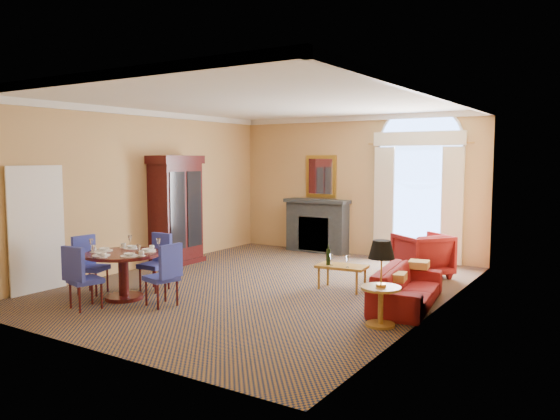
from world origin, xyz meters
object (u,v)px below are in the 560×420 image
Objects in this scene: armchair at (422,255)px; dining_table at (123,264)px; side_table at (381,272)px; sofa at (407,287)px; armoire at (176,212)px; coffee_table at (341,266)px.

dining_table is at bearing -2.10° from armchair.
side_table is at bearing 46.43° from armchair.
armchair is at bearing 50.23° from dining_table.
dining_table is 0.61× the size of sofa.
armchair is (-0.46, 2.13, 0.13)m from sofa.
sofa is at bearing 49.76° from armchair.
side_table is (5.32, -1.72, -0.37)m from armoire.
armchair is at bearing 58.69° from coffee_table.
coffee_table is (-1.30, 0.36, 0.12)m from sofa.
sofa is at bearing -6.06° from armoire.
coffee_table is at bearing 12.24° from armchair.
sofa is at bearing -21.46° from coffee_table.
armoire reaches higher than armchair.
side_table is at bearing 12.64° from dining_table.
dining_table is 3.58m from coffee_table.
side_table is (0.05, -1.16, 0.45)m from sofa.
dining_table is at bearing -62.88° from armoire.
sofa is 1.74× the size of side_table.
sofa is 2.24× the size of coffee_table.
sofa is (5.27, -0.56, -0.82)m from armoire.
side_table reaches higher than dining_table.
side_table reaches higher than coffee_table.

